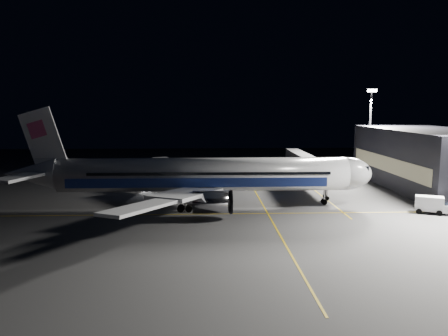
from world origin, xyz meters
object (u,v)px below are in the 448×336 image
Objects in this scene: baggage_tug at (144,185)px; safety_cone_a at (189,189)px; floodlight_mast_north at (370,124)px; safety_cone_b at (229,188)px; airliner at (197,175)px; safety_cone_c at (164,190)px; service_truck at (433,204)px; jet_bridge at (309,164)px.

baggage_tug reaches higher than safety_cone_a.
floodlight_mast_north reaches higher than safety_cone_b.
airliner is 19.54m from baggage_tug.
floodlight_mast_north is at bearing 22.21° from safety_cone_c.
floodlight_mast_north is 40.74m from service_truck.
airliner is 1.79× the size of jet_bridge.
safety_cone_c is at bearing -53.01° from baggage_tug.
jet_bridge is 6.10× the size of service_truck.
safety_cone_b is (17.30, -1.37, -0.46)m from baggage_tug.
airliner is 14.63m from safety_cone_a.
jet_bridge is at bearing 38.04° from airliner.
service_truck is at bearing -61.31° from jet_bridge.
baggage_tug reaches higher than safety_cone_c.
floodlight_mast_north is at bearing 37.74° from jet_bridge.
service_truck reaches higher than baggage_tug.
baggage_tug is 17.36m from safety_cone_b.
safety_cone_a is (9.31, -1.72, -0.46)m from baggage_tug.
service_truck is 10.14× the size of safety_cone_b.
safety_cone_b is (-35.00, -17.99, -12.09)m from floodlight_mast_north.
floodlight_mast_north is 37.22× the size of safety_cone_b.
floodlight_mast_north reaches higher than jet_bridge.
airliner is at bearing -82.00° from safety_cone_a.
safety_cone_b is at bearing 2.49° from safety_cone_a.
service_truck is (-4.28, -39.01, -10.93)m from floodlight_mast_north.
baggage_tug is 4.72× the size of safety_cone_b.
service_truck reaches higher than safety_cone_b.
safety_cone_b is at bearing 66.56° from airliner.
jet_bridge is at bearing 9.99° from safety_cone_a.
floodlight_mast_north is 7.88× the size of baggage_tug.
service_truck is at bearing -43.31° from baggage_tug.
jet_bridge is at bearing 10.69° from safety_cone_c.
airliner is 10.90× the size of service_truck.
safety_cone_a is at bearing -28.77° from baggage_tug.
safety_cone_b is (-17.00, -4.06, -4.30)m from jet_bridge.
baggage_tug is (-11.23, 15.37, -4.43)m from airliner.
service_truck is at bearing -96.26° from floodlight_mast_north.
baggage_tug is at bearing 179.40° from service_truck.
floodlight_mast_north is (41.08, 31.99, 7.21)m from airliner.
baggage_tug is 4.51× the size of safety_cone_c.
safety_cone_b is at bearing 7.06° from safety_cone_c.
service_truck reaches higher than safety_cone_c.
jet_bridge is 62.58× the size of safety_cone_a.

